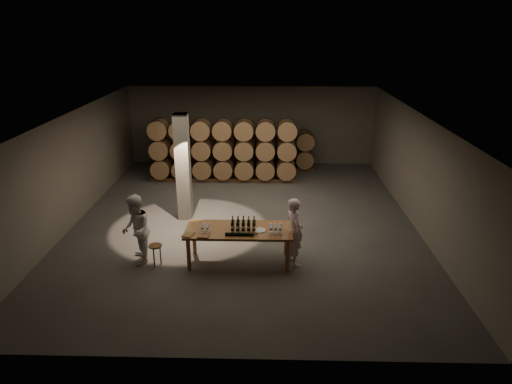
{
  "coord_description": "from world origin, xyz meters",
  "views": [
    {
      "loc": [
        0.69,
        -12.55,
        5.64
      ],
      "look_at": [
        0.36,
        -0.45,
        1.1
      ],
      "focal_mm": 32.0,
      "sensor_mm": 36.0,
      "label": 1
    }
  ],
  "objects_px": {
    "bottle_cluster": "(243,225)",
    "person_man": "(294,232)",
    "person_woman": "(136,230)",
    "stool": "(155,249)",
    "tasting_table": "(239,233)",
    "notebook_near": "(203,236)",
    "plate": "(260,230)"
  },
  "relations": [
    {
      "from": "stool",
      "to": "person_woman",
      "type": "bearing_deg",
      "value": 165.15
    },
    {
      "from": "stool",
      "to": "plate",
      "type": "bearing_deg",
      "value": 2.85
    },
    {
      "from": "plate",
      "to": "bottle_cluster",
      "type": "bearing_deg",
      "value": 171.77
    },
    {
      "from": "tasting_table",
      "to": "bottle_cluster",
      "type": "bearing_deg",
      "value": -5.42
    },
    {
      "from": "bottle_cluster",
      "to": "person_man",
      "type": "relative_size",
      "value": 0.35
    },
    {
      "from": "plate",
      "to": "person_man",
      "type": "height_order",
      "value": "person_man"
    },
    {
      "from": "tasting_table",
      "to": "plate",
      "type": "bearing_deg",
      "value": -7.62
    },
    {
      "from": "bottle_cluster",
      "to": "person_man",
      "type": "height_order",
      "value": "person_man"
    },
    {
      "from": "tasting_table",
      "to": "stool",
      "type": "height_order",
      "value": "tasting_table"
    },
    {
      "from": "bottle_cluster",
      "to": "person_woman",
      "type": "xyz_separation_m",
      "value": [
        -2.62,
        -0.06,
        -0.13
      ]
    },
    {
      "from": "stool",
      "to": "person_man",
      "type": "relative_size",
      "value": 0.31
    },
    {
      "from": "bottle_cluster",
      "to": "person_woman",
      "type": "bearing_deg",
      "value": -178.71
    },
    {
      "from": "bottle_cluster",
      "to": "notebook_near",
      "type": "height_order",
      "value": "bottle_cluster"
    },
    {
      "from": "bottle_cluster",
      "to": "person_woman",
      "type": "distance_m",
      "value": 2.62
    },
    {
      "from": "person_man",
      "to": "plate",
      "type": "bearing_deg",
      "value": 69.87
    },
    {
      "from": "stool",
      "to": "person_man",
      "type": "distance_m",
      "value": 3.41
    },
    {
      "from": "person_woman",
      "to": "notebook_near",
      "type": "bearing_deg",
      "value": 61.8
    },
    {
      "from": "bottle_cluster",
      "to": "person_man",
      "type": "bearing_deg",
      "value": -1.74
    },
    {
      "from": "stool",
      "to": "person_woman",
      "type": "height_order",
      "value": "person_woman"
    },
    {
      "from": "plate",
      "to": "person_woman",
      "type": "xyz_separation_m",
      "value": [
        -3.02,
        -0.0,
        -0.03
      ]
    },
    {
      "from": "notebook_near",
      "to": "person_man",
      "type": "distance_m",
      "value": 2.19
    },
    {
      "from": "tasting_table",
      "to": "person_man",
      "type": "xyz_separation_m",
      "value": [
        1.35,
        -0.05,
        0.07
      ]
    },
    {
      "from": "person_man",
      "to": "person_woman",
      "type": "bearing_deg",
      "value": 68.81
    },
    {
      "from": "bottle_cluster",
      "to": "plate",
      "type": "distance_m",
      "value": 0.42
    },
    {
      "from": "notebook_near",
      "to": "stool",
      "type": "relative_size",
      "value": 0.48
    },
    {
      "from": "bottle_cluster",
      "to": "plate",
      "type": "height_order",
      "value": "bottle_cluster"
    },
    {
      "from": "bottle_cluster",
      "to": "stool",
      "type": "height_order",
      "value": "bottle_cluster"
    },
    {
      "from": "tasting_table",
      "to": "person_man",
      "type": "height_order",
      "value": "person_man"
    },
    {
      "from": "notebook_near",
      "to": "stool",
      "type": "bearing_deg",
      "value": 171.66
    },
    {
      "from": "plate",
      "to": "person_woman",
      "type": "bearing_deg",
      "value": -179.98
    },
    {
      "from": "bottle_cluster",
      "to": "notebook_near",
      "type": "xyz_separation_m",
      "value": [
        -0.92,
        -0.43,
        -0.1
      ]
    },
    {
      "from": "notebook_near",
      "to": "person_woman",
      "type": "distance_m",
      "value": 1.74
    }
  ]
}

